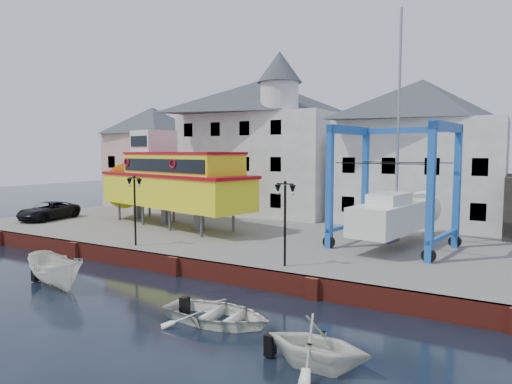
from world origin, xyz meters
The scene contains 14 objects.
ground centered at (0.00, 0.00, 0.00)m, with size 140.00×140.00×0.00m, color black.
hardstanding centered at (0.00, 11.00, 0.50)m, with size 44.00×22.00×1.00m, color #5E5B55.
quay_wall centered at (0.00, 0.10, 0.50)m, with size 44.00×0.47×1.00m.
building_pink centered at (-18.00, 18.00, 6.15)m, with size 8.00×7.00×10.30m.
building_white_main centered at (-4.87, 18.39, 7.34)m, with size 14.00×8.30×14.00m.
building_white_right centered at (9.00, 19.00, 6.60)m, with size 12.00×8.00×11.20m.
lamp_post_left centered at (-4.00, 1.20, 4.17)m, with size 1.12×0.32×4.20m.
lamp_post_right centered at (6.00, 1.20, 4.17)m, with size 1.12×0.32×4.20m.
tour_boat centered at (-7.74, 8.23, 4.43)m, with size 17.16×8.00×7.27m.
travel_lift centered at (9.62, 9.05, 3.30)m, with size 7.10×9.38×13.80m.
van centered at (-17.99, 5.31, 1.73)m, with size 2.44×5.28×1.47m, color black.
motorboat_a centered at (-3.67, -4.52, 0.00)m, with size 1.75×4.64×1.79m, color white.
motorboat_b centered at (5.92, -4.47, 0.00)m, with size 3.19×4.46×0.92m, color white.
motorboat_c centered at (10.70, -6.04, 0.00)m, with size 2.88×3.34×1.76m, color white.
Camera 1 is at (15.82, -18.53, 6.57)m, focal length 32.00 mm.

